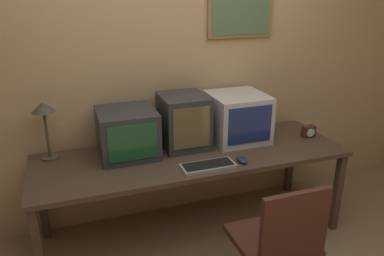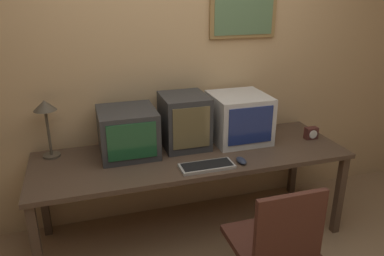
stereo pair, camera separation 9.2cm
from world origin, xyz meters
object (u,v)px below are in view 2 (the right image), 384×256
keyboard_main (207,166)px  desk_lamp (46,113)px  monitor_center (184,121)px  mouse_near_keyboard (241,161)px  monitor_right (239,118)px  monitor_left (128,132)px  desk_clock (311,133)px  office_chair (272,256)px

keyboard_main → desk_lamp: 1.22m
monitor_center → desk_lamp: size_ratio=0.95×
mouse_near_keyboard → monitor_right: bearing=69.4°
monitor_left → desk_clock: monitor_left is taller
mouse_near_keyboard → desk_clock: 0.78m
monitor_left → monitor_right: 0.90m
desk_lamp → office_chair: (1.25, -1.13, -0.68)m
monitor_center → desk_clock: size_ratio=3.94×
monitor_right → mouse_near_keyboard: bearing=-110.6°
monitor_center → desk_lamp: desk_lamp is taller
monitor_right → desk_clock: monitor_right is taller
office_chair → mouse_near_keyboard: bearing=84.9°
keyboard_main → desk_clock: 1.04m
monitor_center → mouse_near_keyboard: monitor_center is taller
monitor_left → mouse_near_keyboard: bearing=-28.5°
mouse_near_keyboard → desk_lamp: desk_lamp is taller
mouse_near_keyboard → monitor_center: bearing=125.2°
monitor_left → keyboard_main: monitor_left is taller
monitor_left → mouse_near_keyboard: (0.75, -0.41, -0.16)m
desk_clock → monitor_left: bearing=173.9°
monitor_left → desk_lamp: 0.60m
monitor_right → office_chair: monitor_right is taller
monitor_center → keyboard_main: size_ratio=1.08×
keyboard_main → office_chair: office_chair is taller
office_chair → monitor_left: bearing=124.3°
keyboard_main → mouse_near_keyboard: 0.26m
monitor_center → desk_clock: bearing=-9.8°
monitor_left → desk_clock: 1.51m
monitor_right → desk_lamp: bearing=175.7°
monitor_right → mouse_near_keyboard: (-0.16, -0.41, -0.17)m
monitor_left → monitor_right: monitor_right is taller
desk_clock → office_chair: size_ratio=0.12×
desk_clock → desk_lamp: size_ratio=0.24×
mouse_near_keyboard → desk_clock: desk_clock is taller
mouse_near_keyboard → office_chair: office_chair is taller
desk_clock → monitor_center: bearing=170.2°
monitor_left → desk_lamp: bearing=168.2°
desk_clock → desk_lamp: 2.09m
mouse_near_keyboard → desk_lamp: (-1.31, 0.52, 0.33)m
monitor_left → monitor_right: size_ratio=0.96×
monitor_center → monitor_right: 0.46m
monitor_right → desk_clock: 0.63m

